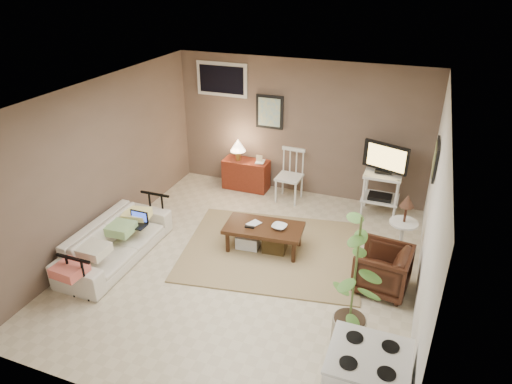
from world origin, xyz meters
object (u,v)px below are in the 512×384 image
at_px(sofa, 115,236).
at_px(red_console, 245,172).
at_px(armchair, 383,267).
at_px(tv_stand, 383,178).
at_px(spindle_chair, 290,177).
at_px(potted_plant, 354,279).
at_px(coffee_table, 263,236).
at_px(side_table, 404,221).

distance_m(sofa, red_console, 2.89).
distance_m(sofa, armchair, 3.66).
bearing_deg(tv_stand, spindle_chair, -179.55).
bearing_deg(sofa, potted_plant, -97.80).
relative_size(coffee_table, side_table, 1.13).
relative_size(tv_stand, armchair, 1.89).
distance_m(tv_stand, potted_plant, 3.09).
bearing_deg(tv_stand, coffee_table, -130.65).
height_order(red_console, armchair, red_console).
relative_size(sofa, red_console, 1.93).
distance_m(red_console, potted_plant, 4.12).
height_order(coffee_table, tv_stand, tv_stand).
bearing_deg(red_console, potted_plant, -52.03).
distance_m(tv_stand, side_table, 1.32).
bearing_deg(side_table, armchair, -102.43).
distance_m(coffee_table, potted_plant, 2.15).
bearing_deg(side_table, tv_stand, 109.34).
xyz_separation_m(coffee_table, side_table, (1.89, 0.44, 0.40)).
relative_size(sofa, spindle_chair, 2.02).
bearing_deg(tv_stand, sofa, -141.80).
distance_m(sofa, potted_plant, 3.45).
xyz_separation_m(spindle_chair, potted_plant, (1.62, -3.07, 0.44)).
bearing_deg(potted_plant, red_console, 127.97).
xyz_separation_m(coffee_table, spindle_chair, (-0.12, 1.68, 0.20)).
height_order(sofa, armchair, sofa).
xyz_separation_m(coffee_table, red_console, (-1.01, 1.83, 0.10)).
xyz_separation_m(coffee_table, sofa, (-1.88, -0.93, 0.13)).
relative_size(coffee_table, potted_plant, 0.71).
height_order(spindle_chair, potted_plant, potted_plant).
height_order(sofa, side_table, side_table).
distance_m(coffee_table, side_table, 1.98).
relative_size(coffee_table, tv_stand, 0.93).
xyz_separation_m(spindle_chair, armchair, (1.84, -1.98, -0.10)).
bearing_deg(side_table, red_console, 154.46).
bearing_deg(spindle_chair, armchair, -47.10).
relative_size(coffee_table, armchair, 1.76).
bearing_deg(spindle_chair, potted_plant, -62.20).
bearing_deg(red_console, coffee_table, -61.02).
bearing_deg(coffee_table, tv_stand, 49.35).
bearing_deg(potted_plant, side_table, 78.17).
bearing_deg(side_table, potted_plant, -101.83).
relative_size(tv_stand, potted_plant, 0.77).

